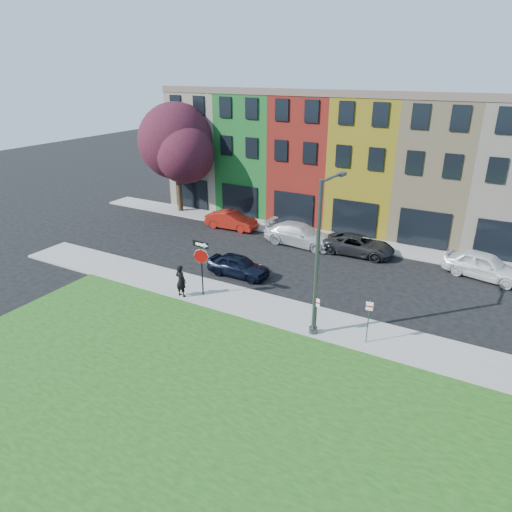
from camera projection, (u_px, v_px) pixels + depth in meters
The scene contains 16 objects.
ground at pixel (245, 339), 21.65m from camera, with size 120.00×120.00×0.00m, color black.
sidewalk_near at pixel (309, 320), 23.15m from camera, with size 40.00×3.00×0.12m, color gray.
sidewalk_far at pixel (310, 234), 35.08m from camera, with size 40.00×2.40×0.12m, color gray.
grass_park at pixel (379, 511), 13.19m from camera, with size 40.00×16.00×0.10m, color #1A4313.
rowhouse_block at pixel (347, 157), 37.96m from camera, with size 30.00×10.12×10.00m.
stop_sign at pixel (201, 257), 24.72m from camera, with size 1.05×0.12×3.20m.
man at pixel (181, 281), 25.13m from camera, with size 0.70×0.48×1.84m, color black.
sedan_near at pixel (238, 266), 28.00m from camera, with size 3.93×1.60×1.34m, color black.
parked_car_red at pixel (231, 220), 36.20m from camera, with size 4.26×1.66×1.38m, color maroon.
parked_car_silver at pixel (300, 234), 32.90m from camera, with size 5.37×2.31×1.54m, color #BABABF.
parked_car_dark at pixel (359, 245), 31.22m from camera, with size 4.90×2.40×1.34m, color black.
parked_car_white at pixel (484, 265), 27.67m from camera, with size 5.02×2.89×1.61m, color silver.
street_lamp at pixel (319, 259), 20.67m from camera, with size 0.52×2.58×7.46m.
parking_sign_a at pixel (316, 311), 21.41m from camera, with size 0.32×0.11×1.96m.
parking_sign_b at pixel (369, 316), 20.64m from camera, with size 0.32×0.10×2.22m.
tree_purple at pixel (178, 143), 38.44m from camera, with size 7.67×6.71×9.26m.
Camera 1 is at (9.42, -15.91, 11.94)m, focal length 32.00 mm.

